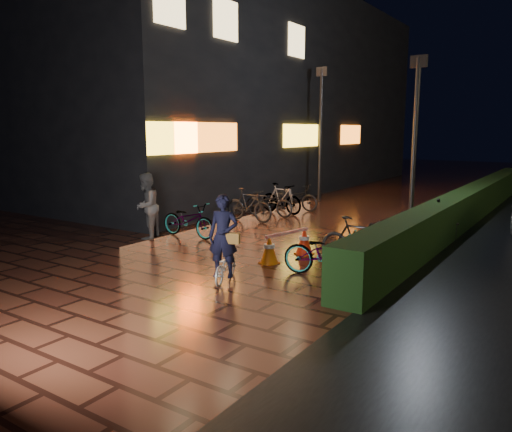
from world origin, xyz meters
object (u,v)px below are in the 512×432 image
Objects in this scene: cyclist at (224,250)px; traffic_barrier at (287,245)px; cart_assembly at (446,217)px; bystander_person at (146,206)px.

cyclist is 1.09× the size of traffic_barrier.
cyclist is 1.51× the size of cart_assembly.
cyclist is 6.75m from cart_assembly.
cyclist is 2.15m from traffic_barrier.
bystander_person is 4.17m from traffic_barrier.
cart_assembly is at bearing 68.07° from cyclist.
bystander_person reaches higher than cart_assembly.
traffic_barrier is at bearing -120.06° from cart_assembly.
cart_assembly is at bearing 102.48° from bystander_person.
cyclist is at bearing -93.46° from traffic_barrier.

